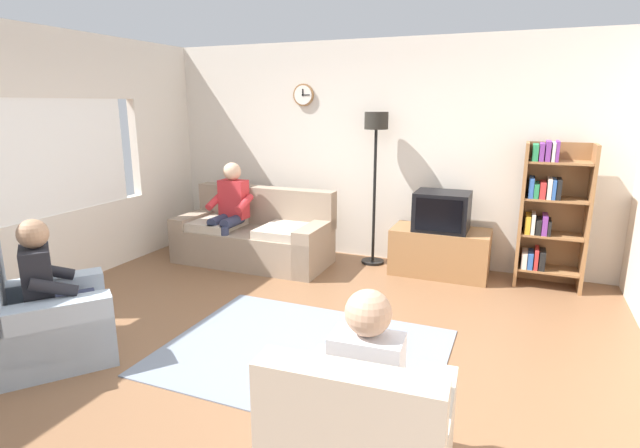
{
  "coord_description": "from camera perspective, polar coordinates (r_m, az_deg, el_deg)",
  "views": [
    {
      "loc": [
        1.71,
        -3.34,
        1.94
      ],
      "look_at": [
        0.07,
        0.61,
        0.89
      ],
      "focal_mm": 27.62,
      "sensor_mm": 36.0,
      "label": 1
    }
  ],
  "objects": [
    {
      "name": "tv_stand",
      "position": [
        5.89,
        13.7,
        -3.14
      ],
      "size": [
        1.1,
        0.56,
        0.54
      ],
      "color": "olive",
      "rests_on": "ground_plane"
    },
    {
      "name": "couch",
      "position": [
        6.23,
        -7.59,
        -1.52
      ],
      "size": [
        1.9,
        0.89,
        0.9
      ],
      "color": "gray",
      "rests_on": "ground_plane"
    },
    {
      "name": "person_in_right_armchair",
      "position": [
        2.57,
        5.86,
        -17.75
      ],
      "size": [
        0.53,
        0.55,
        1.12
      ],
      "color": "silver",
      "rests_on": "ground_plane"
    },
    {
      "name": "bookshelf",
      "position": [
        5.78,
        24.96,
        1.27
      ],
      "size": [
        0.68,
        0.36,
        1.57
      ],
      "color": "olive",
      "rests_on": "ground_plane"
    },
    {
      "name": "back_wall_assembly",
      "position": [
        6.27,
        6.6,
        8.27
      ],
      "size": [
        6.2,
        0.17,
        2.7
      ],
      "color": "silver",
      "rests_on": "ground_plane"
    },
    {
      "name": "ground_plane",
      "position": [
        4.23,
        -4.22,
        -13.65
      ],
      "size": [
        12.0,
        12.0,
        0.0
      ],
      "primitive_type": "plane",
      "color": "brown"
    },
    {
      "name": "tv",
      "position": [
        5.75,
        13.94,
        1.46
      ],
      "size": [
        0.6,
        0.49,
        0.44
      ],
      "color": "black",
      "rests_on": "tv_stand"
    },
    {
      "name": "armchair_near_bookshelf",
      "position": [
        2.68,
        5.19,
        -24.48
      ],
      "size": [
        0.85,
        0.93,
        0.9
      ],
      "color": "#BCAD99",
      "rests_on": "ground_plane"
    },
    {
      "name": "area_rug",
      "position": [
        4.08,
        -2.01,
        -14.58
      ],
      "size": [
        2.2,
        1.7,
        0.01
      ],
      "primitive_type": "cube",
      "color": "slate",
      "rests_on": "ground_plane"
    },
    {
      "name": "floor_lamp",
      "position": [
        5.94,
        6.47,
        8.93
      ],
      "size": [
        0.28,
        0.28,
        1.85
      ],
      "color": "black",
      "rests_on": "ground_plane"
    },
    {
      "name": "person_in_left_armchair",
      "position": [
        4.31,
        -28.56,
        -6.07
      ],
      "size": [
        0.62,
        0.64,
        1.12
      ],
      "color": "black",
      "rests_on": "ground_plane"
    },
    {
      "name": "left_wall_assembly",
      "position": [
        5.71,
        -31.05,
        5.74
      ],
      "size": [
        0.12,
        5.8,
        2.7
      ],
      "color": "silver",
      "rests_on": "ground_plane"
    },
    {
      "name": "armchair_near_window",
      "position": [
        4.42,
        -29.26,
        -10.06
      ],
      "size": [
        1.17,
        1.19,
        0.9
      ],
      "color": "#9EADBC",
      "rests_on": "ground_plane"
    },
    {
      "name": "person_on_couch",
      "position": [
        6.19,
        -10.45,
        1.95
      ],
      "size": [
        0.51,
        0.54,
        1.24
      ],
      "color": "red",
      "rests_on": "ground_plane"
    }
  ]
}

